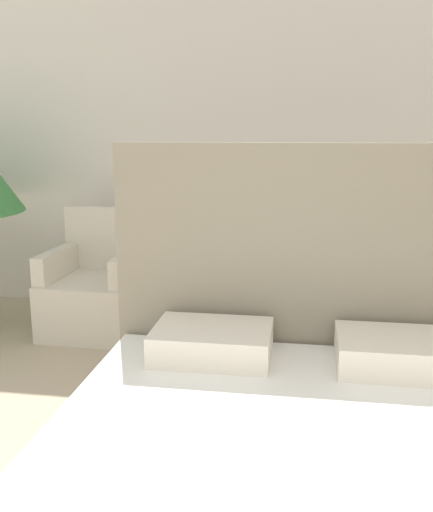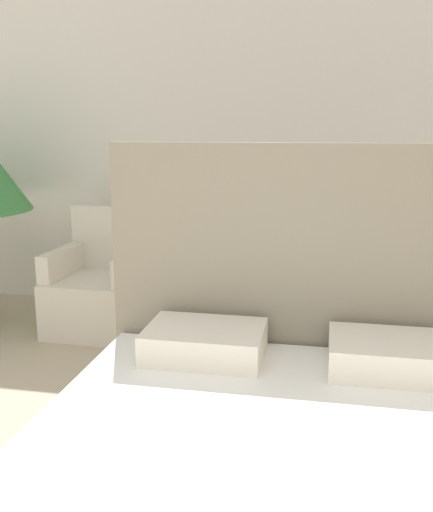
# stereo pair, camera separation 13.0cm
# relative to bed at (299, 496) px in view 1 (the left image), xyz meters

# --- Properties ---
(wall_back) EXTENTS (10.00, 0.06, 2.90)m
(wall_back) POSITION_rel_bed_xyz_m (-0.41, 2.93, 1.17)
(wall_back) COLOR silver
(wall_back) RESTS_ON ground_plane
(bed) EXTENTS (1.89, 2.19, 1.44)m
(bed) POSITION_rel_bed_xyz_m (0.00, 0.00, 0.00)
(bed) COLOR #4C4238
(bed) RESTS_ON ground_plane
(armchair_near_window_left) EXTENTS (0.69, 0.69, 0.91)m
(armchair_near_window_left) POSITION_rel_bed_xyz_m (-1.55, 2.19, -0.00)
(armchair_near_window_left) COLOR beige
(armchair_near_window_left) RESTS_ON ground_plane
(armchair_near_window_right) EXTENTS (0.75, 0.75, 0.91)m
(armchair_near_window_right) POSITION_rel_bed_xyz_m (-0.58, 2.19, -0.00)
(armchair_near_window_right) COLOR beige
(armchair_near_window_right) RESTS_ON ground_plane
(side_table) EXTENTS (0.36, 0.36, 0.43)m
(side_table) POSITION_rel_bed_xyz_m (-1.07, 2.20, -0.07)
(side_table) COLOR brown
(side_table) RESTS_ON ground_plane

